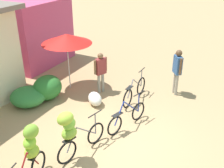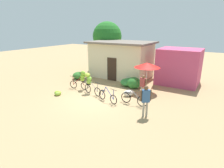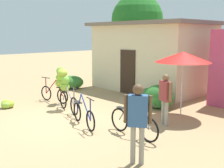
{
  "view_description": "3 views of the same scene",
  "coord_description": "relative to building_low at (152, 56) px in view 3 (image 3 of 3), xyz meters",
  "views": [
    {
      "loc": [
        -5.45,
        -2.67,
        4.82
      ],
      "look_at": [
        1.14,
        0.79,
        1.14
      ],
      "focal_mm": 43.49,
      "sensor_mm": 36.0,
      "label": 1
    },
    {
      "loc": [
        6.64,
        -8.93,
        4.52
      ],
      "look_at": [
        0.53,
        1.07,
        0.87
      ],
      "focal_mm": 29.43,
      "sensor_mm": 36.0,
      "label": 2
    },
    {
      "loc": [
        7.26,
        -4.74,
        2.7
      ],
      "look_at": [
        0.58,
        1.46,
        1.08
      ],
      "focal_mm": 45.0,
      "sensor_mm": 36.0,
      "label": 3
    }
  ],
  "objects": [
    {
      "name": "hedge_bush_mid",
      "position": [
        2.58,
        -2.75,
        -1.21
      ],
      "size": [
        1.1,
        0.95,
        0.88
      ],
      "primitive_type": "ellipsoid",
      "color": "#2B712C",
      "rests_on": "ground"
    },
    {
      "name": "hedge_bush_front_right",
      "position": [
        1.93,
        -2.43,
        -1.34
      ],
      "size": [
        1.19,
        1.22,
        0.61
      ],
      "primitive_type": "ellipsoid",
      "color": "#317B37",
      "rests_on": "ground"
    },
    {
      "name": "market_umbrella",
      "position": [
        3.65,
        -2.94,
        0.32
      ],
      "size": [
        1.83,
        1.83,
        2.15
      ],
      "color": "beige",
      "rests_on": "ground"
    },
    {
      "name": "bicycle_by_shop",
      "position": [
        3.9,
        -5.56,
        -1.29
      ],
      "size": [
        1.76,
        0.15,
        0.99
      ],
      "color": "black",
      "rests_on": "ground"
    },
    {
      "name": "bicycle_center_loaded",
      "position": [
        2.3,
        -6.0,
        -1.31
      ],
      "size": [
        1.63,
        0.51,
        0.95
      ],
      "color": "black",
      "rests_on": "ground"
    },
    {
      "name": "banana_pile_on_ground",
      "position": [
        -1.28,
        -6.83,
        -1.51
      ],
      "size": [
        0.62,
        0.64,
        0.31
      ],
      "color": "#81BC35",
      "rests_on": "ground"
    },
    {
      "name": "produce_sack",
      "position": [
        2.99,
        -4.47,
        -1.43
      ],
      "size": [
        0.8,
        0.81,
        0.44
      ],
      "primitive_type": "ellipsoid",
      "rotation": [
        0.0,
        0.0,
        0.84
      ],
      "color": "silver",
      "rests_on": "ground"
    },
    {
      "name": "person_bystander",
      "position": [
        5.06,
        -6.69,
        -0.6
      ],
      "size": [
        0.47,
        0.4,
        1.71
      ],
      "color": "gray",
      "rests_on": "ground"
    },
    {
      "name": "tree_behind_building",
      "position": [
        -2.93,
        2.09,
        1.87
      ],
      "size": [
        3.12,
        3.12,
        5.1
      ],
      "color": "brown",
      "rests_on": "ground"
    },
    {
      "name": "hedge_bush_front_left",
      "position": [
        -2.77,
        -2.88,
        -1.33
      ],
      "size": [
        1.2,
        1.09,
        0.64
      ],
      "primitive_type": "ellipsoid",
      "color": "#316C29",
      "rests_on": "ground"
    },
    {
      "name": "building_low",
      "position": [
        0.0,
        0.0,
        0.0
      ],
      "size": [
        5.71,
        3.94,
        3.26
      ],
      "color": "beige",
      "rests_on": "ground"
    },
    {
      "name": "bicycle_near_pile",
      "position": [
        0.41,
        -5.38,
        -0.77
      ],
      "size": [
        1.64,
        0.51,
        1.47
      ],
      "color": "black",
      "rests_on": "ground"
    },
    {
      "name": "bicycle_leftmost",
      "position": [
        -0.66,
        -5.0,
        -0.82
      ],
      "size": [
        1.55,
        0.46,
        1.45
      ],
      "color": "black",
      "rests_on": "ground"
    },
    {
      "name": "person_vendor",
      "position": [
        3.9,
        -4.18,
        -0.71
      ],
      "size": [
        0.54,
        0.33,
        1.55
      ],
      "color": "gray",
      "rests_on": "ground"
    },
    {
      "name": "ground_plane",
      "position": [
        1.5,
        -6.1,
        -1.65
      ],
      "size": [
        60.0,
        60.0,
        0.0
      ],
      "primitive_type": "plane",
      "color": "tan"
    }
  ]
}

